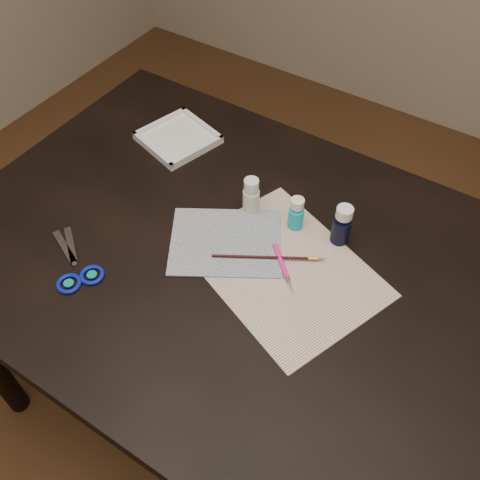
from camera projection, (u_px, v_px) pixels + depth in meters
The scene contains 11 objects.
ground at pixel (240, 402), 1.73m from camera, with size 3.50×3.50×0.02m, color #422614.
table at pixel (240, 342), 1.44m from camera, with size 1.30×0.90×0.75m, color black.
paper at pixel (284, 268), 1.13m from camera, with size 0.39×0.30×0.00m, color white.
canvas at pixel (226, 242), 1.17m from camera, with size 0.24×0.19×0.00m, color #15273F.
paint_bottle_white at pixel (251, 196), 1.21m from camera, with size 0.04×0.04×0.09m, color silver.
paint_bottle_cyan at pixel (296, 213), 1.18m from camera, with size 0.03×0.03×0.08m, color #13B5CF.
paint_bottle_navy at pixel (342, 225), 1.14m from camera, with size 0.04×0.04×0.10m, color black.
paintbrush at pixel (270, 257), 1.14m from camera, with size 0.25×0.01×0.01m, color black, non-canonical shape.
craft_knife at pixel (284, 269), 1.12m from camera, with size 0.14×0.01×0.01m, color #FF2098, non-canonical shape.
scissors at pixel (69, 259), 1.14m from camera, with size 0.20×0.10×0.01m, color silver, non-canonical shape.
palette_tray at pixel (178, 138), 1.40m from camera, with size 0.17×0.17×0.02m, color white.
Camera 1 is at (0.39, -0.61, 1.65)m, focal length 40.00 mm.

